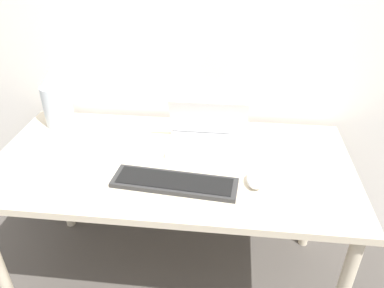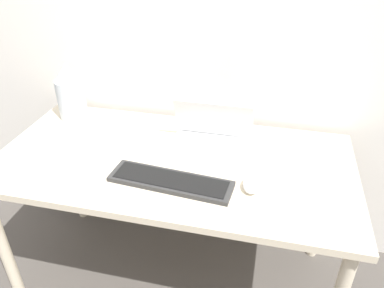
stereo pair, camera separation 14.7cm
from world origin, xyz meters
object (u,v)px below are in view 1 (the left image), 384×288
Objects in this scene: mouse at (255,180)px; vase at (56,98)px; laptop at (208,136)px; keyboard at (175,183)px.

vase is (-0.92, 0.37, 0.12)m from mouse.
laptop reaches higher than keyboard.
mouse is 0.39× the size of vase.
vase is at bearing 170.94° from laptop.
mouse is at bearing -51.89° from laptop.
mouse is at bearing 7.47° from keyboard.
laptop is at bearing 128.11° from mouse.
vase reaches higher than laptop.
laptop is at bearing 71.08° from keyboard.
laptop is 0.74m from vase.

